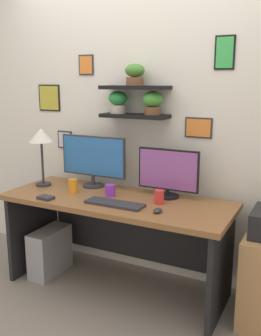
% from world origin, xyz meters
% --- Properties ---
extents(ground_plane, '(8.00, 8.00, 0.00)m').
position_xyz_m(ground_plane, '(0.00, 0.00, 0.00)').
color(ground_plane, gray).
extents(back_wall_assembly, '(4.40, 0.24, 2.70)m').
position_xyz_m(back_wall_assembly, '(-0.00, 0.44, 1.36)').
color(back_wall_assembly, silver).
rests_on(back_wall_assembly, ground).
extents(desk, '(1.77, 0.68, 0.75)m').
position_xyz_m(desk, '(0.00, 0.06, 0.55)').
color(desk, brown).
rests_on(desk, ground).
extents(monitor_left, '(0.60, 0.18, 0.43)m').
position_xyz_m(monitor_left, '(-0.34, 0.22, 0.99)').
color(monitor_left, '#2D2D33').
rests_on(monitor_left, desk).
extents(monitor_right, '(0.48, 0.18, 0.37)m').
position_xyz_m(monitor_right, '(0.34, 0.22, 0.94)').
color(monitor_right, black).
rests_on(monitor_right, desk).
extents(keyboard, '(0.44, 0.14, 0.02)m').
position_xyz_m(keyboard, '(0.07, -0.14, 0.76)').
color(keyboard, '#2D2D33').
rests_on(keyboard, desk).
extents(computer_mouse, '(0.06, 0.09, 0.03)m').
position_xyz_m(computer_mouse, '(0.41, -0.15, 0.77)').
color(computer_mouse, '#2D2D33').
rests_on(computer_mouse, desk).
extents(desk_lamp, '(0.20, 0.20, 0.49)m').
position_xyz_m(desk_lamp, '(-0.73, 0.04, 1.15)').
color(desk_lamp, '#2D2D33').
rests_on(desk_lamp, desk).
extents(coffee_mug, '(0.08, 0.08, 0.09)m').
position_xyz_m(coffee_mug, '(-0.07, 0.03, 0.80)').
color(coffee_mug, purple).
rests_on(coffee_mug, desk).
extents(pen_cup, '(0.07, 0.07, 0.10)m').
position_xyz_m(pen_cup, '(0.34, 0.03, 0.80)').
color(pen_cup, red).
rests_on(pen_cup, desk).
extents(scissors_tray, '(0.13, 0.09, 0.02)m').
position_xyz_m(scissors_tray, '(-0.46, -0.26, 0.76)').
color(scissors_tray, '#2D2D33').
rests_on(scissors_tray, desk).
extents(water_cup, '(0.07, 0.07, 0.11)m').
position_xyz_m(water_cup, '(-0.38, -0.01, 0.81)').
color(water_cup, orange).
rests_on(water_cup, desk).
extents(computer_tower_left, '(0.18, 0.40, 0.39)m').
position_xyz_m(computer_tower_left, '(-0.63, -0.04, 0.20)').
color(computer_tower_left, '#99999E').
rests_on(computer_tower_left, ground).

